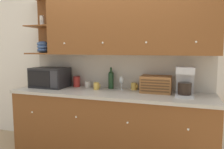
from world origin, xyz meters
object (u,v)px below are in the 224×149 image
object	(u,v)px
mug	(88,84)
wine_glass	(122,80)
wine_bottle	(111,79)
storage_canister	(77,81)
mug_blue_second	(97,86)
mug_patterned_third	(134,86)
microwave	(50,77)
coffee_maker	(185,81)
bread_box	(156,84)

from	to	relation	value
mug	wine_glass	xyz separation A→B (m)	(0.54, -0.02, 0.09)
mug	wine_bottle	bearing A→B (deg)	2.85
storage_canister	wine_bottle	size ratio (longest dim) A/B	0.52
mug	mug_blue_second	world-z (taller)	mug_blue_second
wine_bottle	mug_patterned_third	world-z (taller)	wine_bottle
mug	wine_glass	world-z (taller)	wine_glass
microwave	wine_glass	xyz separation A→B (m)	(1.09, 0.15, -0.02)
wine_glass	coffee_maker	size ratio (longest dim) A/B	0.54
wine_bottle	bread_box	bearing A→B (deg)	-7.33
storage_canister	coffee_maker	world-z (taller)	coffee_maker
microwave	coffee_maker	bearing A→B (deg)	-0.68
storage_canister	coffee_maker	bearing A→B (deg)	-6.83
mug	wine_bottle	distance (m)	0.38
wine_glass	coffee_maker	world-z (taller)	coffee_maker
bread_box	coffee_maker	distance (m)	0.39
mug_patterned_third	storage_canister	bearing A→B (deg)	-178.22
wine_bottle	storage_canister	bearing A→B (deg)	-178.52
bread_box	mug_blue_second	bearing A→B (deg)	-176.43
mug_blue_second	wine_glass	distance (m)	0.37
wine_glass	mug_patterned_third	distance (m)	0.20
bread_box	microwave	bearing A→B (deg)	-176.56
storage_canister	wine_bottle	xyz separation A→B (m)	(0.56, 0.01, 0.06)
storage_canister	wine_glass	distance (m)	0.73
wine_glass	mug	bearing A→B (deg)	178.12
mug_blue_second	wine_glass	bearing A→B (deg)	16.50
microwave	mug_patterned_third	xyz separation A→B (m)	(1.27, 0.20, -0.10)
microwave	mug_patterned_third	bearing A→B (deg)	8.75
wine_bottle	wine_glass	bearing A→B (deg)	-11.90
microwave	bread_box	bearing A→B (deg)	3.44
bread_box	coffee_maker	world-z (taller)	coffee_maker
storage_canister	wine_bottle	bearing A→B (deg)	1.48
mug_blue_second	bread_box	distance (m)	0.84
mug	bread_box	xyz separation A→B (m)	(1.04, -0.07, 0.07)
storage_canister	bread_box	distance (m)	1.23
wine_glass	mug_patterned_third	size ratio (longest dim) A/B	2.02
bread_box	wine_bottle	bearing A→B (deg)	172.67
coffee_maker	mug_blue_second	bearing A→B (deg)	176.84
mug_blue_second	mug_patterned_third	distance (m)	0.54
wine_glass	coffee_maker	distance (m)	0.88
bread_box	wine_glass	bearing A→B (deg)	174.28
microwave	mug_blue_second	bearing A→B (deg)	3.31
mug	microwave	bearing A→B (deg)	-163.54
wine_bottle	bread_box	distance (m)	0.67
storage_canister	bread_box	size ratio (longest dim) A/B	0.41
microwave	mug	world-z (taller)	microwave
coffee_maker	mug_patterned_third	bearing A→B (deg)	162.31
wine_bottle	bread_box	size ratio (longest dim) A/B	0.79
storage_canister	mug_blue_second	world-z (taller)	storage_canister
wine_bottle	mug_patterned_third	bearing A→B (deg)	2.27
mug	mug_blue_second	size ratio (longest dim) A/B	0.89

